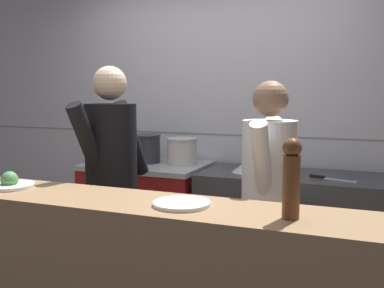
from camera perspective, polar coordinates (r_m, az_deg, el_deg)
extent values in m
cube|color=silver|center=(3.96, 3.56, 3.44)|extent=(8.00, 0.06, 2.60)
cube|color=gray|center=(3.95, 3.40, 1.24)|extent=(8.00, 0.00, 0.01)
cube|color=maroon|center=(3.94, -5.59, -9.31)|extent=(0.98, 0.70, 0.88)
cube|color=#B7BABF|center=(3.84, -5.67, -2.71)|extent=(1.00, 0.71, 0.04)
cube|color=#B7BABF|center=(3.64, -8.07, -9.62)|extent=(0.88, 0.03, 0.10)
cube|color=#38383D|center=(3.57, 12.19, -10.93)|extent=(1.34, 0.65, 0.91)
cylinder|color=beige|center=(3.98, -9.70, -0.55)|extent=(0.29, 0.29, 0.22)
cylinder|color=beige|center=(3.97, -9.73, 0.94)|extent=(0.31, 0.31, 0.01)
cylinder|color=#2D2D33|center=(3.86, -5.94, -0.58)|extent=(0.25, 0.25, 0.24)
cylinder|color=#2D2D33|center=(3.85, -5.96, 1.10)|extent=(0.27, 0.27, 0.01)
cylinder|color=beige|center=(3.73, -1.27, -0.94)|extent=(0.25, 0.25, 0.22)
cylinder|color=beige|center=(3.71, -1.27, 0.67)|extent=(0.26, 0.26, 0.01)
cone|color=#B7BABF|center=(3.47, 7.31, -2.71)|extent=(0.27, 0.27, 0.10)
cube|color=#B7BABF|center=(3.29, 18.34, -4.40)|extent=(0.23, 0.10, 0.01)
cube|color=black|center=(3.35, 15.61, -3.99)|extent=(0.11, 0.05, 0.02)
cylinder|color=white|center=(2.71, -22.14, -4.92)|extent=(0.27, 0.27, 0.02)
sphere|color=#4C8C47|center=(2.71, -22.18, -4.23)|extent=(0.10, 0.10, 0.10)
cylinder|color=white|center=(2.12, -1.31, -7.57)|extent=(0.27, 0.27, 0.02)
cylinder|color=brown|center=(1.93, 12.48, -5.37)|extent=(0.07, 0.07, 0.27)
sphere|color=brown|center=(1.90, 12.61, -0.42)|extent=(0.08, 0.08, 0.08)
cube|color=black|center=(3.21, -9.95, -13.99)|extent=(0.32, 0.24, 0.79)
cylinder|color=black|center=(3.03, -10.23, -1.11)|extent=(0.40, 0.40, 0.65)
sphere|color=beige|center=(3.01, -10.41, 7.62)|extent=(0.22, 0.22, 0.22)
cylinder|color=black|center=(3.18, -7.78, 0.67)|extent=(0.16, 0.34, 0.55)
cylinder|color=black|center=(2.88, -13.00, -0.05)|extent=(0.16, 0.34, 0.55)
cube|color=black|center=(2.90, 9.49, -16.86)|extent=(0.28, 0.18, 0.74)
cylinder|color=white|center=(2.70, 9.77, -3.54)|extent=(0.32, 0.32, 0.61)
sphere|color=#8C664C|center=(2.66, 9.96, 5.69)|extent=(0.21, 0.21, 0.21)
cylinder|color=white|center=(2.87, 10.58, -1.48)|extent=(0.10, 0.31, 0.51)
cylinder|color=white|center=(2.50, 8.91, -2.65)|extent=(0.10, 0.31, 0.51)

